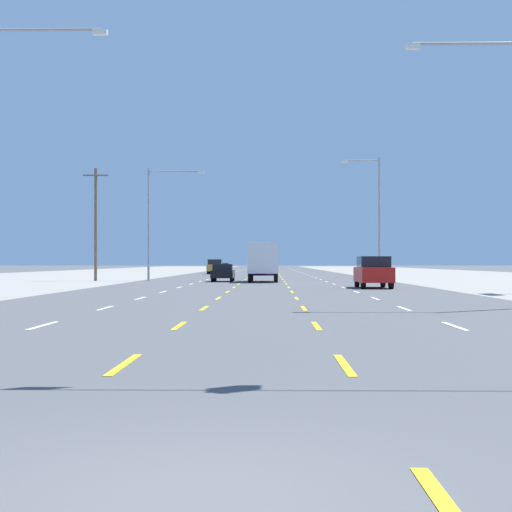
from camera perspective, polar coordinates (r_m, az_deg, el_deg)
ground_plane at (r=71.42m, az=0.59°, el=-1.75°), size 572.00×572.00×0.00m
lane_markings at (r=109.91m, az=0.75°, el=-1.28°), size 10.64×227.60×0.01m
signal_span_wire at (r=12.75m, az=-2.81°, el=15.04°), size 25.26×0.52×8.80m
suv_far_right_nearest at (r=49.49m, az=8.56°, el=-1.14°), size 1.98×4.90×1.98m
box_truck_center_turn_near at (r=63.81m, az=0.53°, el=-0.26°), size 2.40×7.20×3.23m
sedan_inner_left_mid at (r=65.07m, az=-2.42°, el=-1.21°), size 1.80×4.50×1.46m
suv_far_left_midfar at (r=105.89m, az=-3.00°, el=-0.76°), size 1.98×4.90×1.98m
sedan_far_left_far at (r=123.21m, az=-2.39°, el=-0.84°), size 1.80×4.50×1.46m
streetlight_left_row_1 at (r=69.41m, az=-7.40°, el=3.02°), size 4.98×0.26×9.88m
streetlight_right_row_1 at (r=69.30m, az=8.77°, el=3.25°), size 3.37×0.26×10.79m
utility_pole_left_row_1 at (r=69.07m, az=-11.62°, el=2.42°), size 2.20×0.26×9.74m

